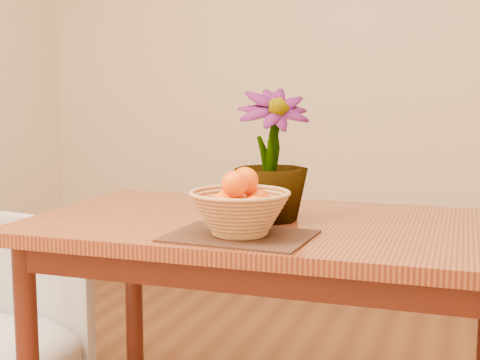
% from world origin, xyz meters
% --- Properties ---
extents(wall_back, '(4.00, 0.02, 2.70)m').
position_xyz_m(wall_back, '(0.00, 2.25, 1.35)').
color(wall_back, '#FBE7BF').
rests_on(wall_back, floor).
extents(table, '(1.40, 0.80, 0.75)m').
position_xyz_m(table, '(0.00, 0.30, 0.66)').
color(table, brown).
rests_on(table, floor).
extents(placemat, '(0.37, 0.29, 0.01)m').
position_xyz_m(placemat, '(-0.01, 0.06, 0.75)').
color(placemat, '#3A2015').
rests_on(placemat, table).
extents(wicker_basket, '(0.26, 0.26, 0.11)m').
position_xyz_m(wicker_basket, '(-0.01, 0.06, 0.81)').
color(wicker_basket, tan).
rests_on(wicker_basket, placemat).
extents(orange_pile, '(0.16, 0.17, 0.13)m').
position_xyz_m(orange_pile, '(-0.01, 0.06, 0.85)').
color(orange_pile, '#FF5A04').
rests_on(orange_pile, wicker_basket).
extents(potted_plant, '(0.29, 0.29, 0.38)m').
position_xyz_m(potted_plant, '(0.00, 0.30, 0.94)').
color(potted_plant, '#1D4614').
rests_on(potted_plant, table).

